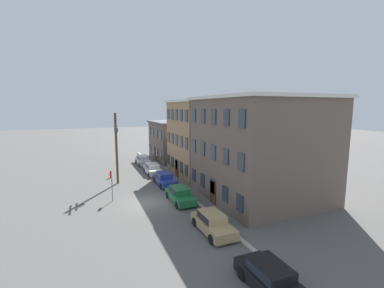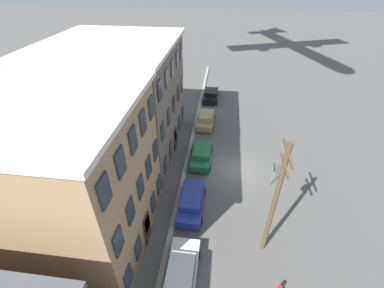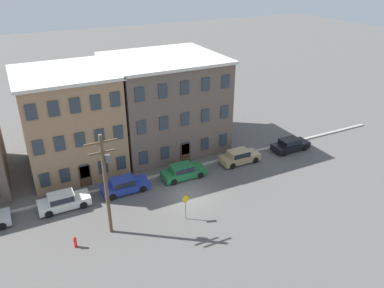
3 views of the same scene
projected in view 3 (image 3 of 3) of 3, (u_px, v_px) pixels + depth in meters
ground_plane at (188, 196)px, 34.69m from camera, size 200.00×200.00×0.00m
kerb_strip at (169, 173)px, 38.27m from camera, size 56.00×0.36×0.16m
apartment_midblock at (70, 120)px, 37.74m from camera, size 9.50×9.80×10.21m
apartment_far at (165, 102)px, 42.50m from camera, size 12.25×11.05×10.34m
car_white at (63, 200)px, 32.71m from camera, size 4.40×1.92×1.43m
car_blue at (124, 185)px, 35.03m from camera, size 4.40×1.92×1.43m
car_green at (183, 171)px, 37.30m from camera, size 4.40×1.92×1.43m
car_tan at (239, 156)px, 40.13m from camera, size 4.40×1.92×1.43m
car_black at (290, 144)px, 42.74m from camera, size 4.40×1.92×1.43m
caution_sign at (186, 203)px, 30.87m from camera, size 0.88×0.08×2.48m
utility_pole at (106, 180)px, 28.01m from camera, size 2.40×0.44×8.59m
fire_hydrant at (75, 242)px, 28.27m from camera, size 0.24×0.34×0.96m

